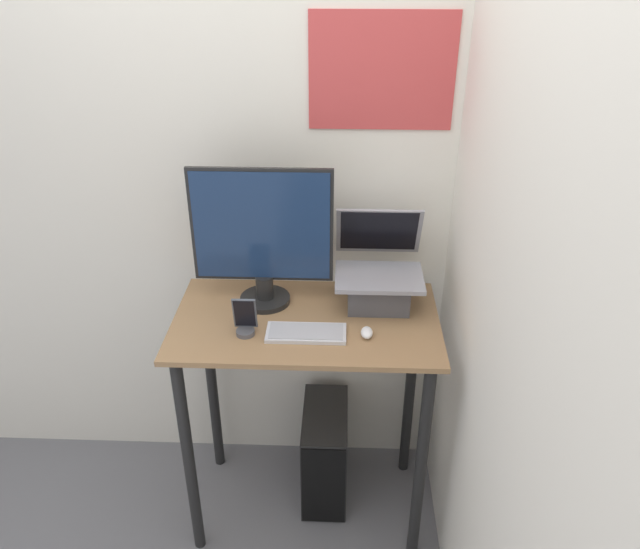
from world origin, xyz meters
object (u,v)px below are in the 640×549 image
object	(u,v)px
keyboard	(306,333)
cell_phone	(245,321)
monitor	(262,240)
mouse	(367,333)
laptop	(379,281)
computer_tower	(325,452)

from	to	relation	value
keyboard	cell_phone	size ratio (longest dim) A/B	1.96
monitor	keyboard	xyz separation A→B (m)	(0.16, -0.21, -0.24)
cell_phone	mouse	bearing A→B (deg)	-0.20
laptop	keyboard	size ratio (longest dim) A/B	1.23
computer_tower	laptop	bearing A→B (deg)	8.89
monitor	mouse	bearing A→B (deg)	-29.81
monitor	mouse	world-z (taller)	monitor
keyboard	computer_tower	world-z (taller)	keyboard
monitor	cell_phone	xyz separation A→B (m)	(-0.04, -0.21, -0.20)
mouse	cell_phone	bearing A→B (deg)	179.80
laptop	monitor	world-z (taller)	monitor
keyboard	mouse	world-z (taller)	mouse
cell_phone	monitor	bearing A→B (deg)	78.62
monitor	computer_tower	bearing A→B (deg)	-6.45
cell_phone	computer_tower	size ratio (longest dim) A/B	0.33
keyboard	computer_tower	bearing A→B (deg)	71.98
keyboard	cell_phone	distance (m)	0.21
laptop	cell_phone	xyz separation A→B (m)	(-0.46, -0.21, -0.05)
keyboard	mouse	xyz separation A→B (m)	(0.21, 0.00, 0.01)
laptop	computer_tower	bearing A→B (deg)	-171.11
monitor	laptop	bearing A→B (deg)	0.59
laptop	monitor	bearing A→B (deg)	-179.41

